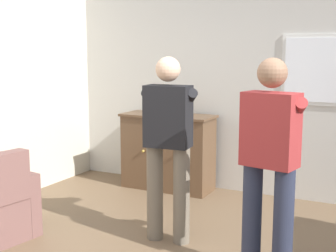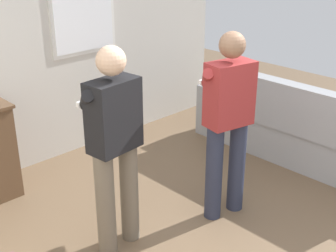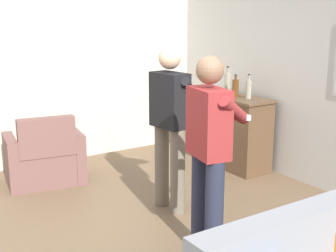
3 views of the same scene
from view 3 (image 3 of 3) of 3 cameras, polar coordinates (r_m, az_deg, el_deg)
The scene contains 10 objects.
ground at distance 4.30m, azimuth -6.06°, elevation -14.15°, with size 10.40×10.40×0.00m, color brown.
wall_back_with_window at distance 5.57m, azimuth 18.81°, elevation 6.74°, with size 5.20×0.15×2.80m.
wall_side_left at distance 6.33m, azimuth -17.71°, elevation 7.54°, with size 0.12×5.20×2.80m, color beige.
armchair at distance 5.80m, azimuth -14.77°, elevation -4.00°, with size 0.77×0.97×0.85m.
sideboard_cabinet at distance 6.27m, azimuth 7.67°, elevation -0.58°, with size 1.17×0.49×0.95m.
bottle_wine_green at distance 5.99m, azimuth 9.79°, elevation 4.46°, with size 0.07×0.07×0.31m.
bottle_liquor_amber at distance 6.28m, azimuth 7.27°, elevation 5.22°, with size 0.08×0.08×0.37m.
bottle_spirits_clear at distance 6.04m, azimuth 8.21°, elevation 4.60°, with size 0.08×0.08×0.29m.
person_standing_left at distance 4.70m, azimuth 0.31°, elevation 0.58°, with size 0.56×0.49×1.68m.
person_standing_right at distance 3.76m, azimuth 5.07°, elevation -2.81°, with size 0.55×0.51×1.68m.
Camera 3 is at (3.40, -1.72, 1.99)m, focal length 50.00 mm.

